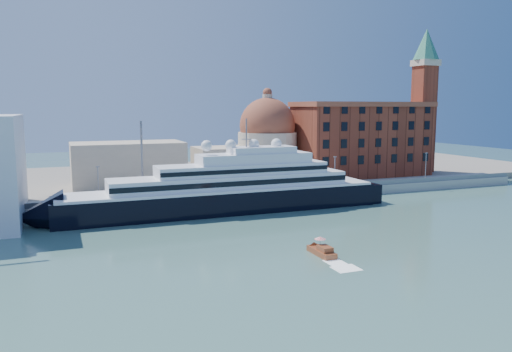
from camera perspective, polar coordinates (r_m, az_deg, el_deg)
name	(u,v)px	position (r m, az deg, el deg)	size (l,w,h in m)	color
ground	(280,234)	(94.18, 2.74, -6.64)	(400.00, 400.00, 0.00)	#3B6760
quay	(224,197)	(124.95, -3.72, -2.44)	(180.00, 10.00, 2.50)	gray
land	(185,177)	(164.00, -8.15, -0.13)	(260.00, 72.00, 2.00)	slate
quay_fence	(229,193)	(120.42, -3.07, -1.94)	(180.00, 0.10, 1.20)	slate
superyacht	(214,194)	(112.36, -4.85, -2.07)	(82.40, 11.42, 24.63)	black
service_barge	(81,220)	(107.69, -19.32, -4.77)	(13.72, 8.07, 2.93)	white
water_taxi	(322,251)	(81.58, 7.56, -8.46)	(2.16, 6.42, 3.05)	brown
warehouse	(361,138)	(162.43, 11.96, 4.24)	(43.00, 19.00, 23.25)	brown
campanile	(424,92)	(176.64, 18.68, 9.13)	(8.40, 8.40, 47.00)	brown
church	(219,150)	(148.02, -4.24, 2.93)	(66.00, 18.00, 25.50)	beige
lamp_posts	(174,166)	(118.75, -9.32, 1.12)	(120.80, 2.40, 18.00)	slate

